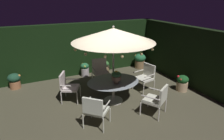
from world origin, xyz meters
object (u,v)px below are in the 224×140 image
object	(u,v)px
potted_plant_left_near	(140,60)
potted_plant_left_far	(85,69)
centerpiece_planter	(116,76)
potted_plant_right_near	(105,66)
patio_chair_south	(146,75)
potted_plant_back_right	(182,83)
patio_chair_north	(100,70)
patio_umbrella	(113,35)
patio_chair_southeast	(157,98)
patio_dining_table	(113,85)
patio_chair_northeast	(67,85)
potted_plant_back_center	(14,80)
patio_chair_east	(95,109)

from	to	relation	value
potted_plant_left_near	potted_plant_left_far	xyz separation A→B (m)	(-2.81, 0.13, -0.07)
centerpiece_planter	potted_plant_left_near	bearing A→B (deg)	44.78
potted_plant_right_near	potted_plant_left_near	bearing A→B (deg)	-6.59
patio_chair_south	potted_plant_back_right	distance (m)	1.40
patio_chair_north	patio_chair_south	distance (m)	1.83
potted_plant_right_near	patio_umbrella	bearing A→B (deg)	-107.69
patio_chair_north	centerpiece_planter	bearing A→B (deg)	-95.69
patio_umbrella	patio_chair_southeast	world-z (taller)	patio_umbrella
patio_dining_table	patio_chair_north	bearing A→B (deg)	83.35
patio_chair_southeast	patio_chair_northeast	bearing A→B (deg)	137.05
patio_dining_table	patio_chair_south	size ratio (longest dim) A/B	1.79
patio_chair_north	patio_dining_table	bearing A→B (deg)	-96.65
patio_chair_southeast	patio_chair_south	size ratio (longest dim) A/B	0.97
patio_chair_south	potted_plant_back_center	xyz separation A→B (m)	(-4.51, 2.27, -0.24)
patio_chair_north	potted_plant_left_near	bearing A→B (deg)	19.85
potted_plant_back_center	potted_plant_right_near	bearing A→B (deg)	1.25
centerpiece_planter	patio_dining_table	bearing A→B (deg)	91.48
patio_chair_east	potted_plant_back_right	bearing A→B (deg)	10.39
patio_umbrella	centerpiece_planter	world-z (taller)	patio_umbrella
patio_chair_south	patio_chair_north	bearing A→B (deg)	137.04
patio_chair_southeast	patio_umbrella	bearing A→B (deg)	121.15
patio_chair_northeast	patio_chair_south	world-z (taller)	patio_chair_northeast
patio_umbrella	potted_plant_left_far	distance (m)	3.22
patio_umbrella	potted_plant_left_near	world-z (taller)	patio_umbrella
patio_chair_north	potted_plant_left_near	distance (m)	2.65
patio_chair_southeast	patio_chair_east	bearing A→B (deg)	173.28
patio_chair_southeast	patio_dining_table	bearing A→B (deg)	121.15
patio_umbrella	patio_chair_northeast	world-z (taller)	patio_umbrella
patio_chair_north	potted_plant_left_far	world-z (taller)	patio_chair_north
patio_umbrella	patio_chair_south	world-z (taller)	patio_umbrella
patio_chair_northeast	potted_plant_right_near	distance (m)	2.96
patio_dining_table	centerpiece_planter	bearing A→B (deg)	-88.52
potted_plant_left_near	patio_chair_south	bearing A→B (deg)	-118.25
patio_chair_east	potted_plant_back_right	size ratio (longest dim) A/B	1.57
patio_umbrella	potted_plant_back_right	xyz separation A→B (m)	(2.70, -0.41, -1.95)
patio_dining_table	centerpiece_planter	xyz separation A→B (m)	(0.01, -0.21, 0.39)
patio_chair_north	patio_chair_south	size ratio (longest dim) A/B	1.03
patio_chair_east	potted_plant_left_near	distance (m)	5.15
patio_chair_northeast	potted_plant_back_center	world-z (taller)	patio_chair_northeast
patio_chair_southeast	centerpiece_planter	bearing A→B (deg)	125.47
patio_chair_south	potted_plant_right_near	size ratio (longest dim) A/B	1.77
potted_plant_left_near	potted_plant_left_far	bearing A→B (deg)	177.29
potted_plant_left_far	patio_chair_south	bearing A→B (deg)	-53.85
patio_chair_east	patio_chair_south	bearing A→B (deg)	28.24
potted_plant_left_near	patio_dining_table	bearing A→B (deg)	-137.61
patio_chair_north	patio_chair_northeast	size ratio (longest dim) A/B	1.02
potted_plant_back_right	patio_umbrella	bearing A→B (deg)	171.44
patio_umbrella	patio_chair_east	world-z (taller)	patio_umbrella
patio_dining_table	potted_plant_back_right	size ratio (longest dim) A/B	2.90
patio_chair_southeast	patio_chair_north	bearing A→B (deg)	102.22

